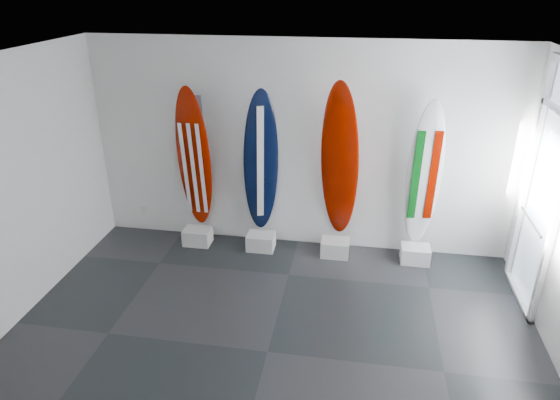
% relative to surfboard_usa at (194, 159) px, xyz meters
% --- Properties ---
extents(floor, '(6.00, 6.00, 0.00)m').
position_rel_surfboard_usa_xyz_m(floor, '(1.49, -2.28, -1.32)').
color(floor, black).
rests_on(floor, ground).
extents(ceiling, '(6.00, 6.00, 0.00)m').
position_rel_surfboard_usa_xyz_m(ceiling, '(1.49, -2.28, 1.68)').
color(ceiling, white).
rests_on(ceiling, wall_back).
extents(wall_back, '(6.00, 0.00, 6.00)m').
position_rel_surfboard_usa_xyz_m(wall_back, '(1.49, 0.22, 0.18)').
color(wall_back, white).
rests_on(wall_back, ground).
extents(display_block_usa, '(0.40, 0.30, 0.24)m').
position_rel_surfboard_usa_xyz_m(display_block_usa, '(0.00, -0.10, -1.20)').
color(display_block_usa, silver).
rests_on(display_block_usa, floor).
extents(surfboard_usa, '(0.49, 0.34, 2.17)m').
position_rel_surfboard_usa_xyz_m(surfboard_usa, '(0.00, 0.00, 0.00)').
color(surfboard_usa, '#7C0D00').
rests_on(surfboard_usa, display_block_usa).
extents(display_block_navy, '(0.40, 0.30, 0.24)m').
position_rel_surfboard_usa_xyz_m(display_block_navy, '(0.98, -0.10, -1.20)').
color(display_block_navy, silver).
rests_on(display_block_navy, floor).
extents(surfboard_navy, '(0.57, 0.47, 2.16)m').
position_rel_surfboard_usa_xyz_m(surfboard_navy, '(0.98, 0.00, -0.00)').
color(surfboard_navy, black).
rests_on(surfboard_navy, display_block_navy).
extents(display_block_swiss, '(0.40, 0.30, 0.24)m').
position_rel_surfboard_usa_xyz_m(display_block_swiss, '(2.07, -0.10, -1.20)').
color(display_block_swiss, silver).
rests_on(display_block_swiss, floor).
extents(surfboard_swiss, '(0.60, 0.54, 2.32)m').
position_rel_surfboard_usa_xyz_m(surfboard_swiss, '(2.07, 0.00, 0.07)').
color(surfboard_swiss, '#7C0D00').
rests_on(surfboard_swiss, display_block_swiss).
extents(display_block_italy, '(0.40, 0.30, 0.24)m').
position_rel_surfboard_usa_xyz_m(display_block_italy, '(3.21, -0.10, -1.20)').
color(display_block_italy, silver).
rests_on(display_block_italy, floor).
extents(surfboard_italy, '(0.49, 0.26, 2.09)m').
position_rel_surfboard_usa_xyz_m(surfboard_italy, '(3.21, 0.00, -0.04)').
color(surfboard_italy, silver).
rests_on(surfboard_italy, display_block_italy).
extents(wall_outlet, '(0.09, 0.02, 0.13)m').
position_rel_surfboard_usa_xyz_m(wall_outlet, '(-0.96, 0.20, -0.97)').
color(wall_outlet, silver).
rests_on(wall_outlet, wall_back).
extents(glass_door, '(0.12, 1.16, 2.85)m').
position_rel_surfboard_usa_xyz_m(glass_door, '(4.46, -0.73, 0.11)').
color(glass_door, white).
rests_on(glass_door, floor).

